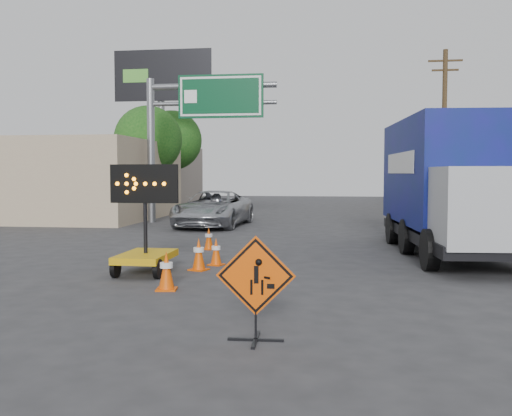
% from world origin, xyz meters
% --- Properties ---
extents(ground, '(100.00, 100.00, 0.00)m').
position_xyz_m(ground, '(0.00, 0.00, 0.00)').
color(ground, '#2D2D30').
rests_on(ground, ground).
extents(curb_right, '(0.40, 60.00, 0.12)m').
position_xyz_m(curb_right, '(7.20, 15.00, 0.06)').
color(curb_right, gray).
rests_on(curb_right, ground).
extents(storefront_left_near, '(14.00, 10.00, 4.00)m').
position_xyz_m(storefront_left_near, '(-14.00, 20.00, 2.00)').
color(storefront_left_near, tan).
rests_on(storefront_left_near, ground).
extents(storefront_left_far, '(12.00, 10.00, 4.40)m').
position_xyz_m(storefront_left_far, '(-15.00, 34.00, 2.20)').
color(storefront_left_far, gray).
rests_on(storefront_left_far, ground).
extents(building_right_far, '(10.00, 14.00, 4.60)m').
position_xyz_m(building_right_far, '(13.00, 30.00, 2.30)').
color(building_right_far, tan).
rests_on(building_right_far, ground).
extents(highway_gantry, '(6.18, 0.38, 6.90)m').
position_xyz_m(highway_gantry, '(-4.43, 17.96, 5.07)').
color(highway_gantry, slate).
rests_on(highway_gantry, ground).
extents(billboard, '(6.10, 0.54, 9.85)m').
position_xyz_m(billboard, '(-8.35, 25.87, 7.35)').
color(billboard, slate).
rests_on(billboard, ground).
extents(utility_pole_far, '(1.80, 0.26, 9.00)m').
position_xyz_m(utility_pole_far, '(8.00, 24.00, 4.68)').
color(utility_pole_far, '#4A381F').
rests_on(utility_pole_far, ground).
extents(tree_left_near, '(3.71, 3.71, 6.03)m').
position_xyz_m(tree_left_near, '(-8.00, 22.00, 4.16)').
color(tree_left_near, '#4A381F').
rests_on(tree_left_near, ground).
extents(tree_left_far, '(4.10, 4.10, 6.66)m').
position_xyz_m(tree_left_far, '(-9.00, 30.00, 4.60)').
color(tree_left_far, '#4A381F').
rests_on(tree_left_far, ground).
extents(construction_sign, '(1.12, 0.79, 1.49)m').
position_xyz_m(construction_sign, '(1.14, -0.44, 0.79)').
color(construction_sign, black).
rests_on(construction_sign, ground).
extents(arrow_board, '(1.61, 1.79, 2.55)m').
position_xyz_m(arrow_board, '(-2.17, 4.53, 0.58)').
color(arrow_board, '#CA980B').
rests_on(arrow_board, ground).
extents(pickup_truck, '(2.93, 5.80, 1.57)m').
position_xyz_m(pickup_truck, '(-3.13, 16.36, 0.79)').
color(pickup_truck, '#ADAFB4').
rests_on(pickup_truck, ground).
extents(box_truck, '(3.10, 8.41, 3.92)m').
position_xyz_m(box_truck, '(5.45, 8.72, 1.78)').
color(box_truck, black).
rests_on(box_truck, ground).
extents(cone_a, '(0.46, 0.46, 0.79)m').
position_xyz_m(cone_a, '(-1.13, 2.77, 0.40)').
color(cone_a, '#E14C04').
rests_on(cone_a, ground).
extents(cone_b, '(0.51, 0.51, 0.79)m').
position_xyz_m(cone_b, '(-1.05, 5.15, 0.39)').
color(cone_b, '#E14C04').
rests_on(cone_b, ground).
extents(cone_c, '(0.44, 0.44, 0.70)m').
position_xyz_m(cone_c, '(-0.79, 5.95, 0.35)').
color(cone_c, '#E14C04').
rests_on(cone_c, ground).
extents(cone_d, '(0.45, 0.45, 0.69)m').
position_xyz_m(cone_d, '(-1.64, 8.85, 0.34)').
color(cone_d, '#E14C04').
rests_on(cone_d, ground).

